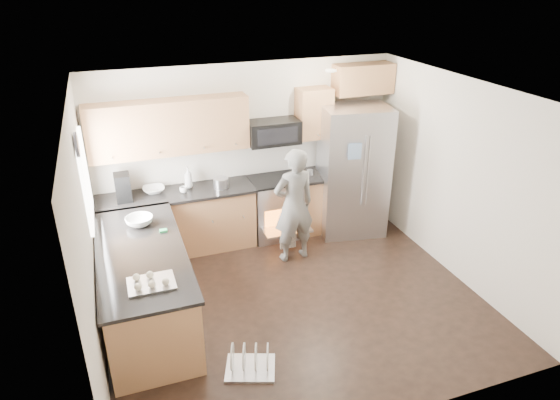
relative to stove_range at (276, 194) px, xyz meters
name	(u,v)px	position (x,y,z in m)	size (l,w,h in m)	color
ground	(294,299)	(-0.35, -1.69, -0.68)	(4.50, 4.50, 0.00)	black
room_shell	(292,176)	(-0.39, -1.68, 1.00)	(4.54, 4.04, 2.62)	beige
back_cabinet_run	(213,183)	(-0.94, 0.05, 0.29)	(4.45, 0.64, 2.50)	#AA7344
peninsula	(145,285)	(-2.10, -1.44, -0.21)	(0.96, 2.36, 1.03)	#AA7344
stove_range	(276,194)	(0.00, 0.00, 0.00)	(0.76, 0.97, 1.79)	#B7B7BC
refrigerator	(353,171)	(1.15, -0.24, 0.31)	(1.08, 0.91, 1.98)	#B7B7BC
person	(294,206)	(0.00, -0.75, 0.15)	(0.60, 0.39, 1.65)	slate
dish_rack	(250,363)	(-1.21, -2.67, -0.59)	(0.61, 0.55, 0.31)	#B7B7BC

